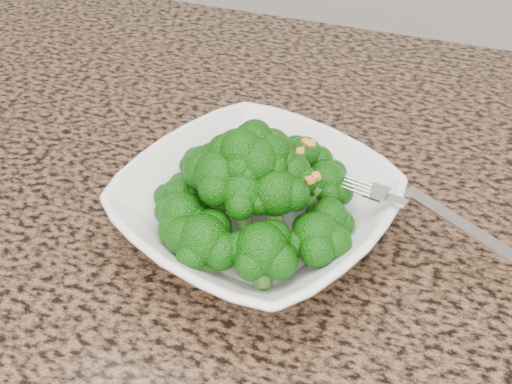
% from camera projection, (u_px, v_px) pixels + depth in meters
% --- Properties ---
extents(granite_counter, '(1.64, 1.04, 0.03)m').
position_uv_depth(granite_counter, '(163.00, 296.00, 0.56)').
color(granite_counter, brown).
rests_on(granite_counter, cabinet).
extents(bowl, '(0.30, 0.30, 0.06)m').
position_uv_depth(bowl, '(256.00, 210.00, 0.58)').
color(bowl, white).
rests_on(bowl, granite_counter).
extents(broccoli_pile, '(0.21, 0.21, 0.08)m').
position_uv_depth(broccoli_pile, '(256.00, 151.00, 0.53)').
color(broccoli_pile, '#115409').
rests_on(broccoli_pile, bowl).
extents(garlic_topping, '(0.12, 0.12, 0.01)m').
position_uv_depth(garlic_topping, '(256.00, 110.00, 0.51)').
color(garlic_topping, gold).
rests_on(garlic_topping, broccoli_pile).
extents(fork, '(0.17, 0.08, 0.01)m').
position_uv_depth(fork, '(400.00, 201.00, 0.54)').
color(fork, silver).
rests_on(fork, bowl).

